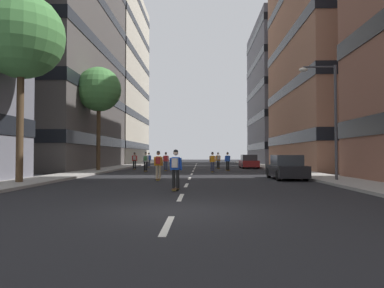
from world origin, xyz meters
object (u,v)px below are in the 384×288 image
Objects in this scene: streetlamp_right at (329,109)px; skater_7 at (135,160)px; skater_5 at (218,159)px; skater_8 at (228,160)px; parked_car_near at (249,162)px; skater_4 at (158,163)px; skater_2 at (146,160)px; street_tree_near at (21,36)px; skater_6 at (176,167)px; skater_1 at (149,159)px; street_tree_mid at (99,90)px; skater_3 at (166,160)px; parked_car_mid at (286,168)px; skater_0 at (212,161)px.

streetlamp_right is 21.44m from skater_7.
skater_8 is at bearing -81.56° from skater_5.
skater_4 reaches higher than parked_car_near.
skater_2 is 4.42m from skater_7.
skater_6 is (8.29, -2.69, -6.71)m from street_tree_near.
skater_8 is at bearing 52.71° from street_tree_near.
skater_2 is (1.19, -9.94, 0.03)m from skater_1.
skater_4 is at bearing -77.09° from skater_2.
street_tree_mid is at bearing -122.51° from skater_7.
skater_5 is at bearing 14.80° from skater_7.
street_tree_mid is (-14.75, -7.79, 6.79)m from parked_car_near.
street_tree_mid is 8.97m from skater_3.
skater_1 is (-11.59, 19.54, 0.29)m from parked_car_mid.
skater_5 is (4.43, 17.11, 0.00)m from skater_4.
street_tree_mid is 8.04m from skater_7.
street_tree_near is 10.07m from skater_4.
skater_7 is (-3.52, 2.89, 0.03)m from skater_3.
parked_car_near is 2.47× the size of skater_7.
skater_5 is 1.00× the size of skater_6.
skater_1 reaches higher than parked_car_near.
skater_3 is at bearing -174.16° from skater_8.
street_tree_near reaches higher than skater_8.
street_tree_mid reaches higher than skater_1.
skater_0 is 1.00× the size of skater_5.
skater_6 is (-2.96, -22.93, 0.00)m from skater_5.
parked_car_mid is 0.45× the size of street_tree_near.
skater_5 is 8.99m from skater_7.
street_tree_mid is at bearing -107.66° from skater_1.
parked_car_near is 25.25m from skater_6.
streetlamp_right reaches higher than parked_car_near.
skater_4 is at bearing -113.11° from parked_car_near.
street_tree_mid is 20.71m from streetlamp_right.
parked_car_mid is 18.29m from skater_7.
parked_car_near is 10.94m from skater_3.
skater_7 is at bearing 57.49° from street_tree_mid.
street_tree_near is at bearing -107.36° from skater_2.
parked_car_mid is at bearing -33.10° from street_tree_mid.
skater_6 is at bearing -63.50° from street_tree_mid.
skater_4 reaches higher than parked_car_mid.
skater_5 is at bearing 29.30° from street_tree_mid.
skater_0 is (-4.35, -8.72, 0.29)m from parked_car_near.
parked_car_mid is 8.02m from skater_4.
parked_car_mid is 2.47× the size of skater_2.
skater_7 reaches higher than parked_car_mid.
skater_8 is at bearing -114.95° from parked_car_near.
skater_3 is at bearing 10.55° from street_tree_mid.
skater_2 is (-6.05, 0.91, 0.03)m from skater_0.
street_tree_near reaches higher than skater_0.
streetlamp_right is 14.71m from skater_8.
streetlamp_right is 12.96m from skater_0.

